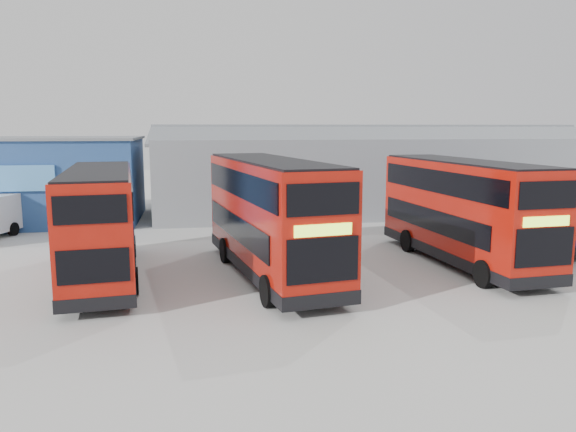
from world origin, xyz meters
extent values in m
plane|color=#B0B0AA|center=(0.00, 0.00, 0.00)|extent=(120.00, 120.00, 0.00)
cube|color=navy|center=(-14.00, 18.00, 2.50)|extent=(12.00, 8.00, 5.00)
cube|color=slate|center=(-14.00, 18.00, 5.05)|extent=(12.30, 8.30, 0.15)
cube|color=#4F99E2|center=(-14.00, 13.90, 3.00)|extent=(3.96, 0.15, 1.40)
cube|color=gray|center=(8.00, 20.00, 2.50)|extent=(30.00, 12.00, 5.00)
cube|color=slate|center=(8.00, 17.20, 5.25)|extent=(30.50, 6.33, 1.29)
cube|color=slate|center=(8.00, 22.80, 5.25)|extent=(30.50, 6.33, 1.29)
cube|color=#AC1409|center=(-8.13, 3.49, 2.22)|extent=(3.38, 10.01, 3.79)
cube|color=black|center=(-8.13, 3.49, 0.51)|extent=(3.42, 10.05, 0.42)
cube|color=black|center=(-6.91, 3.25, 1.78)|extent=(0.94, 8.28, 0.89)
cube|color=black|center=(-9.27, 2.99, 1.78)|extent=(0.94, 8.28, 0.89)
cube|color=black|center=(-6.95, 3.62, 3.37)|extent=(1.04, 9.21, 0.89)
cube|color=black|center=(-9.31, 3.37, 3.37)|extent=(1.04, 9.21, 0.89)
cube|color=black|center=(-8.66, 8.39, 1.68)|extent=(2.10, 0.27, 1.26)
cube|color=black|center=(-8.66, 8.39, 3.37)|extent=(2.10, 0.27, 0.89)
cube|color=#BBED31|center=(-8.66, 8.40, 2.52)|extent=(1.68, 0.22, 0.33)
cube|color=black|center=(-7.60, -1.40, 1.68)|extent=(2.05, 0.27, 1.03)
cube|color=black|center=(-7.60, -1.40, 3.37)|extent=(2.05, 0.27, 0.84)
cube|color=black|center=(-8.13, 3.49, 4.13)|extent=(3.22, 9.86, 0.09)
cylinder|color=black|center=(-7.38, 7.01, 0.49)|extent=(0.40, 1.00, 0.97)
cylinder|color=black|center=(-9.61, 6.77, 0.49)|extent=(0.40, 1.00, 0.97)
cylinder|color=black|center=(-6.75, 1.15, 0.49)|extent=(0.40, 1.00, 0.97)
cylinder|color=black|center=(-8.98, 0.91, 0.49)|extent=(0.40, 1.00, 0.97)
cube|color=#AC1409|center=(-1.75, 2.91, 2.40)|extent=(4.15, 10.88, 4.09)
cube|color=black|center=(-1.75, 2.91, 0.56)|extent=(4.20, 10.93, 0.45)
cube|color=black|center=(-3.08, 3.11, 1.92)|extent=(1.45, 8.90, 0.96)
cube|color=black|center=(-0.54, 3.51, 1.92)|extent=(1.45, 8.90, 0.96)
cube|color=black|center=(-3.01, 2.71, 3.64)|extent=(1.61, 9.90, 0.96)
cube|color=black|center=(-0.48, 3.11, 3.64)|extent=(1.61, 9.90, 0.96)
cube|color=black|center=(-0.92, -2.35, 1.82)|extent=(2.25, 0.40, 1.36)
cube|color=black|center=(-0.92, -2.35, 3.64)|extent=(2.25, 0.40, 0.96)
cube|color=#BBED31|center=(-0.91, -2.36, 2.73)|extent=(1.80, 0.32, 0.35)
cube|color=black|center=(-2.58, 8.18, 1.82)|extent=(2.21, 0.40, 1.11)
cube|color=black|center=(-2.58, 8.18, 3.64)|extent=(2.21, 0.40, 0.91)
cube|color=black|center=(-1.75, 2.91, 4.47)|extent=(3.98, 10.71, 0.10)
cylinder|color=black|center=(-2.37, -0.92, 0.53)|extent=(0.48, 1.09, 1.05)
cylinder|color=black|center=(0.03, -0.54, 0.53)|extent=(0.48, 1.09, 1.05)
cylinder|color=black|center=(-3.36, 5.37, 0.53)|extent=(0.48, 1.09, 1.05)
cylinder|color=black|center=(-0.97, 5.75, 0.53)|extent=(0.48, 1.09, 1.05)
cube|color=#AC1409|center=(6.47, 3.58, 2.32)|extent=(3.19, 10.40, 3.95)
cube|color=black|center=(6.47, 3.58, 0.54)|extent=(3.23, 10.44, 0.44)
cube|color=black|center=(5.21, 3.88, 1.85)|extent=(0.69, 8.66, 0.93)
cube|color=black|center=(7.68, 4.07, 1.85)|extent=(0.69, 8.66, 0.93)
cube|color=black|center=(5.24, 3.49, 3.51)|extent=(0.76, 9.64, 0.93)
cube|color=black|center=(7.71, 3.68, 3.51)|extent=(0.76, 9.64, 0.93)
cube|color=black|center=(6.85, -1.54, 1.76)|extent=(2.19, 0.21, 1.32)
cube|color=black|center=(6.85, -1.54, 3.51)|extent=(2.19, 0.21, 0.93)
cube|color=#BBED31|center=(6.85, -1.55, 2.63)|extent=(1.75, 0.17, 0.34)
cube|color=black|center=(6.09, 8.71, 1.76)|extent=(2.14, 0.21, 1.07)
cube|color=black|center=(6.09, 8.71, 3.51)|extent=(2.14, 0.21, 0.88)
cube|color=black|center=(6.47, 3.58, 4.31)|extent=(3.03, 10.24, 0.10)
cylinder|color=black|center=(5.57, -0.05, 0.51)|extent=(0.39, 1.04, 1.01)
cylinder|color=black|center=(7.90, 0.12, 0.51)|extent=(0.39, 1.04, 1.01)
cylinder|color=black|center=(5.11, 6.08, 0.51)|extent=(0.39, 1.04, 1.01)
cylinder|color=black|center=(7.45, 6.25, 0.51)|extent=(0.39, 1.04, 1.01)
cube|color=#0C0D37|center=(11.61, 7.68, 1.50)|extent=(2.64, 9.94, 2.37)
cube|color=black|center=(11.61, 7.68, 0.47)|extent=(2.68, 9.98, 0.36)
cube|color=#B30F0D|center=(11.61, 7.68, 1.08)|extent=(2.67, 9.97, 0.22)
cube|color=black|center=(12.73, 7.36, 1.88)|extent=(0.38, 8.24, 0.85)
cube|color=black|center=(10.46, 7.46, 1.88)|extent=(0.38, 8.24, 0.85)
cube|color=black|center=(11.81, 12.62, 1.66)|extent=(2.02, 0.13, 1.16)
cylinder|color=black|center=(12.82, 11.13, 0.47)|extent=(0.32, 0.94, 0.93)
cylinder|color=black|center=(10.67, 11.21, 0.47)|extent=(0.32, 0.94, 0.93)
cylinder|color=black|center=(12.57, 4.86, 0.47)|extent=(0.32, 0.94, 0.93)
cylinder|color=black|center=(10.42, 4.95, 0.47)|extent=(0.32, 0.94, 0.93)
cylinder|color=black|center=(-14.16, 13.25, 0.36)|extent=(0.45, 0.75, 0.71)
camera|label=1|loc=(-4.66, -18.15, 5.72)|focal=35.00mm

